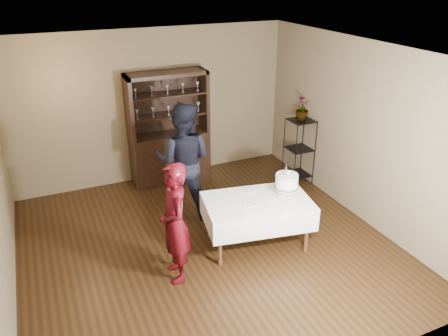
{
  "coord_description": "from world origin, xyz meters",
  "views": [
    {
      "loc": [
        -1.88,
        -4.83,
        3.63
      ],
      "look_at": [
        0.32,
        0.1,
        1.11
      ],
      "focal_mm": 35.0,
      "sensor_mm": 36.0,
      "label": 1
    }
  ],
  "objects_px": {
    "china_hutch": "(170,146)",
    "man": "(184,161)",
    "cake": "(287,182)",
    "potted_plant": "(302,109)",
    "woman": "(175,223)",
    "plant_etagere": "(299,149)",
    "cake_table": "(257,211)"
  },
  "relations": [
    {
      "from": "china_hutch",
      "to": "man",
      "type": "bearing_deg",
      "value": -97.58
    },
    {
      "from": "cake",
      "to": "potted_plant",
      "type": "xyz_separation_m",
      "value": [
        1.2,
        1.51,
        0.47
      ]
    },
    {
      "from": "china_hutch",
      "to": "woman",
      "type": "bearing_deg",
      "value": -106.22
    },
    {
      "from": "china_hutch",
      "to": "woman",
      "type": "distance_m",
      "value": 2.84
    },
    {
      "from": "plant_etagere",
      "to": "man",
      "type": "bearing_deg",
      "value": -173.97
    },
    {
      "from": "cake_table",
      "to": "man",
      "type": "distance_m",
      "value": 1.43
    },
    {
      "from": "china_hutch",
      "to": "woman",
      "type": "xyz_separation_m",
      "value": [
        -0.79,
        -2.72,
        0.12
      ]
    },
    {
      "from": "woman",
      "to": "man",
      "type": "distance_m",
      "value": 1.57
    },
    {
      "from": "china_hutch",
      "to": "man",
      "type": "relative_size",
      "value": 1.09
    },
    {
      "from": "man",
      "to": "china_hutch",
      "type": "bearing_deg",
      "value": -66.52
    },
    {
      "from": "woman",
      "to": "man",
      "type": "bearing_deg",
      "value": 162.01
    },
    {
      "from": "man",
      "to": "potted_plant",
      "type": "height_order",
      "value": "man"
    },
    {
      "from": "woman",
      "to": "potted_plant",
      "type": "distance_m",
      "value": 3.41
    },
    {
      "from": "china_hutch",
      "to": "plant_etagere",
      "type": "bearing_deg",
      "value": -26.83
    },
    {
      "from": "woman",
      "to": "potted_plant",
      "type": "relative_size",
      "value": 4.0
    },
    {
      "from": "woman",
      "to": "man",
      "type": "xyz_separation_m",
      "value": [
        0.62,
        1.44,
        0.13
      ]
    },
    {
      "from": "china_hutch",
      "to": "cake",
      "type": "bearing_deg",
      "value": -70.48
    },
    {
      "from": "cake_table",
      "to": "man",
      "type": "xyz_separation_m",
      "value": [
        -0.63,
        1.23,
        0.37
      ]
    },
    {
      "from": "plant_etagere",
      "to": "man",
      "type": "xyz_separation_m",
      "value": [
        -2.25,
        -0.24,
        0.27
      ]
    },
    {
      "from": "woman",
      "to": "potted_plant",
      "type": "xyz_separation_m",
      "value": [
        2.89,
        1.7,
        0.6
      ]
    },
    {
      "from": "cake_table",
      "to": "cake",
      "type": "bearing_deg",
      "value": -1.26
    },
    {
      "from": "woman",
      "to": "plant_etagere",
      "type": "bearing_deg",
      "value": 125.62
    },
    {
      "from": "woman",
      "to": "man",
      "type": "height_order",
      "value": "man"
    },
    {
      "from": "cake_table",
      "to": "cake",
      "type": "distance_m",
      "value": 0.57
    },
    {
      "from": "china_hutch",
      "to": "plant_etagere",
      "type": "relative_size",
      "value": 1.67
    },
    {
      "from": "cake",
      "to": "potted_plant",
      "type": "bearing_deg",
      "value": 51.4
    },
    {
      "from": "woman",
      "to": "potted_plant",
      "type": "bearing_deg",
      "value": 125.87
    },
    {
      "from": "plant_etagere",
      "to": "man",
      "type": "height_order",
      "value": "man"
    },
    {
      "from": "cake_table",
      "to": "china_hutch",
      "type": "bearing_deg",
      "value": 100.23
    },
    {
      "from": "cake_table",
      "to": "man",
      "type": "height_order",
      "value": "man"
    },
    {
      "from": "cake_table",
      "to": "potted_plant",
      "type": "xyz_separation_m",
      "value": [
        1.65,
        1.5,
        0.84
      ]
    },
    {
      "from": "cake_table",
      "to": "woman",
      "type": "height_order",
      "value": "woman"
    }
  ]
}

